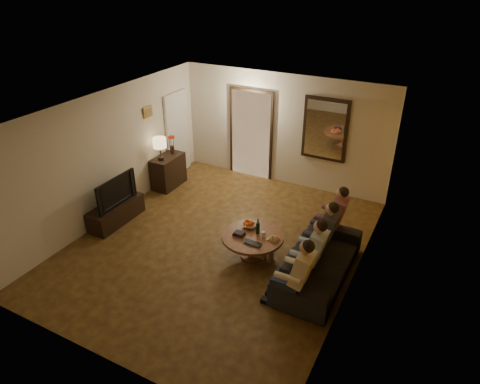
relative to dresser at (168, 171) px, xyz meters
The scene contains 33 objects.
floor 2.75m from the dresser, 34.41° to the right, with size 5.00×6.00×0.01m, color #412811.
ceiling 3.52m from the dresser, 34.41° to the right, with size 5.00×6.00×0.01m, color white.
back_wall 2.84m from the dresser, 32.96° to the left, with size 5.00×0.02×2.60m, color beige.
front_wall 5.15m from the dresser, 63.64° to the right, with size 5.00×0.02×2.60m, color beige.
left_wall 1.81m from the dresser, 99.22° to the right, with size 0.02×6.00×2.60m, color beige.
right_wall 5.08m from the dresser, 17.97° to the right, with size 0.02×6.00×2.60m, color beige.
orange_accent 5.07m from the dresser, 18.01° to the right, with size 0.01×6.00×2.60m, color #BF7D20.
kitchen_doorway 2.15m from the dresser, 44.78° to the left, with size 1.00×0.06×2.10m, color #FFE0A5.
door_trim 2.14m from the dresser, 44.58° to the left, with size 1.12×0.04×2.22m, color black.
fridge_glimpse 2.29m from the dresser, 40.35° to the left, with size 0.45×0.03×1.70m, color silver.
mirror_frame 3.72m from the dresser, 23.59° to the left, with size 1.00×0.05×1.40m, color black.
mirror_glass 3.71m from the dresser, 23.14° to the left, with size 0.86×0.02×1.26m, color white.
white_door 1.02m from the dresser, 105.46° to the left, with size 0.06×0.85×2.04m, color white.
framed_art 1.51m from the dresser, 132.40° to the right, with size 0.03×0.28×0.24m, color #B28C33.
art_canvas 1.51m from the dresser, 130.39° to the right, with size 0.01×0.22×0.18m, color brown.
dresser is the anchor object (origin of this frame).
table_lamp 0.68m from the dresser, 90.00° to the right, with size 0.30×0.30×0.54m, color beige, non-canonical shape.
flower_vase 0.63m from the dresser, 90.00° to the left, with size 0.14×0.14×0.44m, color red, non-canonical shape.
tv_stand 1.82m from the dresser, 90.00° to the right, with size 0.45×1.25×0.42m, color black.
tv 1.84m from the dresser, 90.00° to the right, with size 0.14×1.05×0.60m, color black.
sofa 4.54m from the dresser, 20.39° to the right, with size 0.85×2.17×0.63m, color black.
person_a 4.84m from the dresser, 30.85° to the right, with size 0.60×0.40×1.20m, color tan, non-canonical shape.
person_b 4.56m from the dresser, 24.36° to the right, with size 0.60×0.40×1.20m, color tan, non-canonical shape.
person_c 4.35m from the dresser, 17.14° to the right, with size 0.60×0.40×1.20m, color tan, non-canonical shape.
person_d 4.21m from the dresser, ahead, with size 0.60×0.40×1.20m, color tan, non-canonical shape.
dog 3.52m from the dresser, 25.93° to the right, with size 0.56×0.24×0.56m, color tan, non-canonical shape.
coffee_table 3.38m from the dresser, 27.94° to the right, with size 1.11×1.11×0.45m, color brown.
bowl 3.12m from the dresser, 25.92° to the right, with size 0.26×0.26×0.06m, color white.
oranges 3.12m from the dresser, 25.92° to the right, with size 0.20×0.20×0.08m, color #FF5615, non-canonical shape.
wine_bottle 3.38m from the dresser, 26.05° to the right, with size 0.07×0.07×0.31m, color black, non-canonical shape.
wine_glass 3.52m from the dresser, 25.85° to the right, with size 0.06×0.06×0.10m, color silver.
book_stack 3.24m from the dresser, 31.34° to the right, with size 0.20×0.15×0.07m, color black, non-canonical shape.
laptop 3.60m from the dresser, 31.14° to the right, with size 0.33×0.21×0.03m, color black.
Camera 1 is at (3.44, -5.71, 4.70)m, focal length 32.00 mm.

